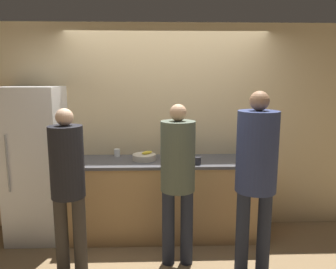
% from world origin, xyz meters
% --- Properties ---
extents(ground_plane, '(14.00, 14.00, 0.00)m').
position_xyz_m(ground_plane, '(0.00, 0.00, 0.00)').
color(ground_plane, '#8C704C').
extents(wall_back, '(5.20, 0.06, 2.60)m').
position_xyz_m(wall_back, '(0.00, 0.68, 1.30)').
color(wall_back, '#D6BC8C').
rests_on(wall_back, ground_plane).
extents(counter, '(2.34, 0.66, 0.96)m').
position_xyz_m(counter, '(0.00, 0.37, 0.48)').
color(counter, tan).
rests_on(counter, ground_plane).
extents(refrigerator, '(0.64, 0.63, 1.84)m').
position_xyz_m(refrigerator, '(-1.57, 0.36, 0.92)').
color(refrigerator, white).
rests_on(refrigerator, ground_plane).
extents(person_left, '(0.33, 0.33, 1.66)m').
position_xyz_m(person_left, '(-0.99, -0.41, 0.97)').
color(person_left, '#38332D').
rests_on(person_left, ground_plane).
extents(person_center, '(0.35, 0.35, 1.68)m').
position_xyz_m(person_center, '(0.09, -0.29, 1.00)').
color(person_center, '#232838').
rests_on(person_center, ground_plane).
extents(person_right, '(0.38, 0.38, 1.82)m').
position_xyz_m(person_right, '(0.81, -0.52, 1.11)').
color(person_right, '#232838').
rests_on(person_right, ground_plane).
extents(fruit_bowl, '(0.28, 0.28, 0.11)m').
position_xyz_m(fruit_bowl, '(-0.28, 0.37, 1.00)').
color(fruit_bowl, beige).
rests_on(fruit_bowl, counter).
extents(utensil_crock, '(0.11, 0.11, 0.31)m').
position_xyz_m(utensil_crock, '(-0.03, 0.43, 1.04)').
color(utensil_crock, '#ADA393').
rests_on(utensil_crock, counter).
extents(bottle_red, '(0.06, 0.06, 0.22)m').
position_xyz_m(bottle_red, '(0.02, 0.15, 1.04)').
color(bottle_red, red).
rests_on(bottle_red, counter).
extents(cup_black, '(0.08, 0.08, 0.09)m').
position_xyz_m(cup_black, '(0.34, 0.15, 1.00)').
color(cup_black, '#28282D').
rests_on(cup_black, counter).
extents(cup_white, '(0.08, 0.08, 0.09)m').
position_xyz_m(cup_white, '(-0.63, 0.57, 1.00)').
color(cup_white, white).
rests_on(cup_white, counter).
extents(potted_plant, '(0.13, 0.13, 0.21)m').
position_xyz_m(potted_plant, '(0.25, 0.58, 1.07)').
color(potted_plant, '#3D3D42').
rests_on(potted_plant, counter).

